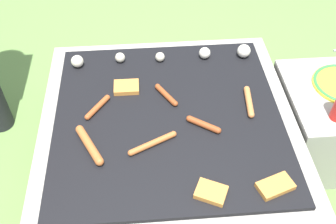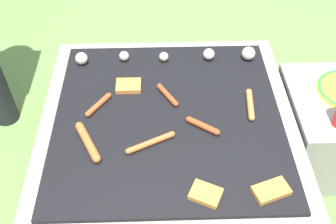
% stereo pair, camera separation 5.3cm
% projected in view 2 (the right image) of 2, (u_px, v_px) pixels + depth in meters
% --- Properties ---
extents(ground_plane, '(14.00, 14.00, 0.00)m').
position_uv_depth(ground_plane, '(168.00, 171.00, 1.79)').
color(ground_plane, '#608442').
extents(grill, '(1.00, 1.00, 0.37)m').
position_uv_depth(grill, '(168.00, 146.00, 1.66)').
color(grill, '#9E998E').
rests_on(grill, ground_plane).
extents(side_ledge, '(0.47, 0.46, 0.37)m').
position_uv_depth(side_ledge, '(336.00, 128.00, 1.73)').
color(side_ledge, '#9E998E').
rests_on(side_ledge, ground_plane).
extents(sausage_front_center, '(0.11, 0.18, 0.03)m').
position_uv_depth(sausage_front_center, '(88.00, 142.00, 1.41)').
color(sausage_front_center, '#B7602D').
rests_on(sausage_front_center, grill).
extents(sausage_mid_left, '(0.18, 0.10, 0.02)m').
position_uv_depth(sausage_mid_left, '(151.00, 143.00, 1.42)').
color(sausage_mid_left, '#B7602D').
rests_on(sausage_mid_left, grill).
extents(sausage_back_center, '(0.12, 0.09, 0.02)m').
position_uv_depth(sausage_back_center, '(203.00, 126.00, 1.47)').
color(sausage_back_center, '#93421E').
rests_on(sausage_back_center, grill).
extents(sausage_front_right, '(0.10, 0.12, 0.02)m').
position_uv_depth(sausage_front_right, '(99.00, 105.00, 1.55)').
color(sausage_front_right, '#A34C23').
rests_on(sausage_front_right, grill).
extents(sausage_back_left, '(0.04, 0.17, 0.02)m').
position_uv_depth(sausage_back_left, '(250.00, 104.00, 1.55)').
color(sausage_back_left, '#C6753D').
rests_on(sausage_back_left, grill).
extents(sausage_front_left, '(0.09, 0.13, 0.02)m').
position_uv_depth(sausage_front_left, '(168.00, 95.00, 1.59)').
color(sausage_front_left, '#93421E').
rests_on(sausage_front_left, grill).
extents(bread_slice_right, '(0.12, 0.11, 0.02)m').
position_uv_depth(bread_slice_right, '(206.00, 194.00, 1.27)').
color(bread_slice_right, '#D18438').
rests_on(bread_slice_right, grill).
extents(bread_slice_center, '(0.10, 0.08, 0.02)m').
position_uv_depth(bread_slice_center, '(128.00, 86.00, 1.63)').
color(bread_slice_center, '#D18438').
rests_on(bread_slice_center, grill).
extents(bread_slice_left, '(0.13, 0.10, 0.02)m').
position_uv_depth(bread_slice_left, '(271.00, 191.00, 1.28)').
color(bread_slice_left, '#D18438').
rests_on(bread_slice_left, grill).
extents(mushroom_row, '(0.80, 0.07, 0.06)m').
position_uv_depth(mushroom_row, '(175.00, 55.00, 1.74)').
color(mushroom_row, beige).
rests_on(mushroom_row, grill).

